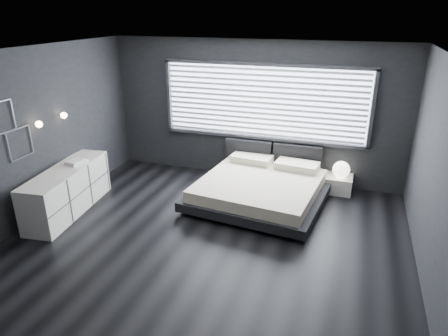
% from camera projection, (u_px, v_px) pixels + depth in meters
% --- Properties ---
extents(room, '(6.04, 6.00, 2.80)m').
position_uv_depth(room, '(205.00, 156.00, 5.61)').
color(room, black).
rests_on(room, ground).
extents(window, '(4.14, 0.09, 1.52)m').
position_uv_depth(window, '(263.00, 103.00, 7.84)').
color(window, white).
rests_on(window, ground).
extents(headboard, '(1.96, 0.16, 0.52)m').
position_uv_depth(headboard, '(273.00, 154.00, 8.11)').
color(headboard, black).
rests_on(headboard, ground).
extents(sconce_near, '(0.18, 0.11, 0.11)m').
position_uv_depth(sconce_near, '(39.00, 124.00, 6.42)').
color(sconce_near, silver).
rests_on(sconce_near, ground).
extents(sconce_far, '(0.18, 0.11, 0.11)m').
position_uv_depth(sconce_far, '(64.00, 115.00, 6.95)').
color(sconce_far, silver).
rests_on(sconce_far, ground).
extents(wall_art_upper, '(0.01, 0.48, 0.48)m').
position_uv_depth(wall_art_upper, '(1.00, 118.00, 5.83)').
color(wall_art_upper, '#47474C').
rests_on(wall_art_upper, ground).
extents(wall_art_lower, '(0.01, 0.48, 0.48)m').
position_uv_depth(wall_art_lower, '(20.00, 143.00, 6.22)').
color(wall_art_lower, '#47474C').
rests_on(wall_art_lower, ground).
extents(bed, '(2.50, 2.41, 0.59)m').
position_uv_depth(bed, '(260.00, 188.00, 7.30)').
color(bed, black).
rests_on(bed, ground).
extents(nightstand, '(0.56, 0.47, 0.33)m').
position_uv_depth(nightstand, '(337.00, 184.00, 7.75)').
color(nightstand, white).
rests_on(nightstand, ground).
extents(orb_lamp, '(0.32, 0.32, 0.32)m').
position_uv_depth(orb_lamp, '(341.00, 170.00, 7.58)').
color(orb_lamp, white).
rests_on(orb_lamp, nightstand).
extents(dresser, '(0.79, 2.03, 0.79)m').
position_uv_depth(dresser, '(68.00, 190.00, 6.93)').
color(dresser, white).
rests_on(dresser, ground).
extents(book_stack, '(0.32, 0.38, 0.07)m').
position_uv_depth(book_stack, '(76.00, 162.00, 7.02)').
color(book_stack, white).
rests_on(book_stack, dresser).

